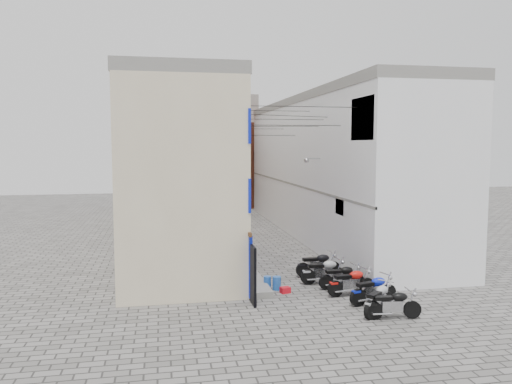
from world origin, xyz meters
TOP-DOWN VIEW (x-y plane):
  - ground at (0.00, 0.00)m, footprint 90.00×90.00m
  - plinth at (-2.05, 13.00)m, footprint 0.90×26.00m
  - building_left at (-4.98, 12.95)m, footprint 5.10×27.00m
  - building_right at (5.00, 13.00)m, footprint 5.94×26.00m
  - building_far_brick_left at (-2.00, 28.00)m, footprint 6.00×6.00m
  - building_far_brick_right at (3.00, 30.00)m, footprint 5.00×6.00m
  - building_far_concrete at (0.00, 34.00)m, footprint 8.00×5.00m
  - far_shopfront at (0.00, 25.20)m, footprint 2.00×0.30m
  - overhead_wires at (0.00, 7.64)m, footprint 5.80×13.02m
  - motorcycle_a at (1.88, -3.00)m, footprint 2.00×0.82m
  - motorcycle_b at (1.63, -2.41)m, footprint 1.97×1.79m
  - motorcycle_c at (1.90, -1.33)m, footprint 2.16×1.14m
  - motorcycle_d at (1.49, -0.18)m, footprint 2.11×0.91m
  - motorcycle_e at (1.43, 0.74)m, footprint 1.95×0.63m
  - motorcycle_f at (0.98, 1.58)m, footprint 2.11×0.70m
  - motorcycle_g at (1.09, 2.81)m, footprint 2.12×0.76m
  - person_a at (-2.13, 3.63)m, footprint 0.38×0.54m
  - person_b at (-1.70, 6.97)m, footprint 0.90×1.02m
  - water_jug_near at (-1.23, 1.10)m, footprint 0.45×0.45m
  - water_jug_far at (-1.55, 1.43)m, footprint 0.35×0.35m
  - red_crate at (-0.99, 0.60)m, footprint 0.44×0.36m

SIDE VIEW (x-z plane):
  - ground at x=0.00m, z-range 0.00..0.00m
  - red_crate at x=-0.99m, z-range 0.00..0.24m
  - plinth at x=-2.05m, z-range 0.00..0.25m
  - water_jug_far at x=-1.55m, z-range 0.00..0.49m
  - water_jug_near at x=-1.23m, z-range 0.00..0.55m
  - motorcycle_e at x=1.43m, z-range 0.00..1.13m
  - motorcycle_a at x=1.88m, z-range 0.00..1.13m
  - motorcycle_b at x=1.63m, z-range 0.00..1.17m
  - motorcycle_d at x=1.49m, z-range 0.00..1.18m
  - motorcycle_c at x=1.90m, z-range 0.00..1.19m
  - motorcycle_g at x=1.09m, z-range 0.00..1.21m
  - motorcycle_f at x=0.98m, z-range 0.00..1.22m
  - person_a at x=-2.13m, z-range 0.25..1.67m
  - person_b at x=-1.70m, z-range 0.25..2.00m
  - far_shopfront at x=0.00m, z-range 0.00..2.40m
  - building_far_brick_right at x=3.00m, z-range 0.00..8.00m
  - building_left at x=-4.98m, z-range 0.00..9.00m
  - building_right at x=5.00m, z-range 0.01..9.01m
  - building_far_brick_left at x=-2.00m, z-range 0.00..10.00m
  - building_far_concrete at x=0.00m, z-range 0.00..11.00m
  - overhead_wires at x=0.00m, z-range 6.46..7.79m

